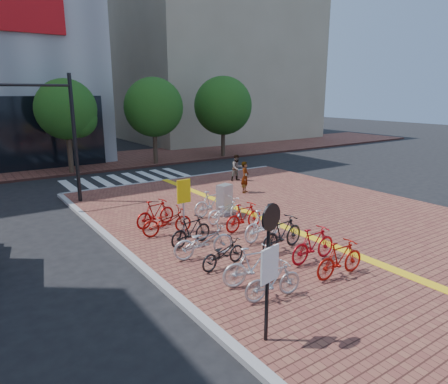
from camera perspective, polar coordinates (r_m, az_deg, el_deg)
ground at (r=13.49m, az=6.79°, el=-8.89°), size 120.00×120.00×0.00m
kerb_north at (r=24.63m, az=-6.38°, el=1.88°), size 14.00×0.25×0.15m
far_sidewalk at (r=31.81m, az=-18.94°, el=3.96°), size 70.00×8.00×0.15m
building_beige at (r=49.08m, az=-2.07°, el=18.45°), size 20.00×18.00×18.00m
crosswalk at (r=25.42m, az=-13.50°, el=1.79°), size 7.50×4.00×0.01m
street_trees at (r=29.89m, az=-8.13°, el=11.74°), size 16.20×4.60×6.35m
bike_0 at (r=10.33m, az=7.05°, el=-12.47°), size 1.69×0.70×0.98m
bike_1 at (r=10.98m, az=4.25°, el=-10.41°), size 1.89×0.87×1.10m
bike_2 at (r=12.02m, az=-0.14°, el=-8.74°), size 1.70×0.81×0.86m
bike_3 at (r=12.69m, az=-2.93°, el=-7.04°), size 2.08×1.02×1.05m
bike_4 at (r=13.70m, az=-4.74°, el=-5.54°), size 1.74×0.73×1.01m
bike_5 at (r=14.77m, az=-8.15°, el=-4.21°), size 1.94×0.85×0.99m
bike_6 at (r=15.72m, az=-9.77°, el=-3.00°), size 1.83×0.85×1.06m
bike_7 at (r=11.85m, az=16.24°, el=-9.14°), size 1.79×0.58×1.06m
bike_8 at (r=12.65m, az=12.66°, el=-7.33°), size 1.84×0.55×1.10m
bike_9 at (r=13.31m, az=8.35°, el=-5.88°), size 2.00×0.81×1.17m
bike_10 at (r=14.15m, az=5.66°, el=-4.59°), size 2.00×0.85×1.16m
bike_11 at (r=15.09m, az=2.87°, el=-3.54°), size 1.80×0.64×1.06m
bike_12 at (r=16.04m, az=0.12°, el=-2.64°), size 1.90×0.91×0.96m
bike_13 at (r=16.85m, az=-1.70°, el=-1.58°), size 1.85×0.62×1.10m
pedestrian_a at (r=20.71m, az=3.03°, el=2.14°), size 0.71×0.67×1.63m
pedestrian_b at (r=23.50m, az=1.87°, el=3.48°), size 0.81×0.66×1.55m
utility_box at (r=16.88m, az=0.07°, el=-1.14°), size 0.71×0.60×1.32m
yellow_sign at (r=14.69m, az=-5.78°, el=-0.58°), size 0.55×0.13×2.01m
notice_sign at (r=8.10m, az=6.47°, el=-9.19°), size 0.55×0.19×3.02m
traffic_light_pole at (r=19.55m, az=-24.76°, el=9.88°), size 3.18×1.23×5.93m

